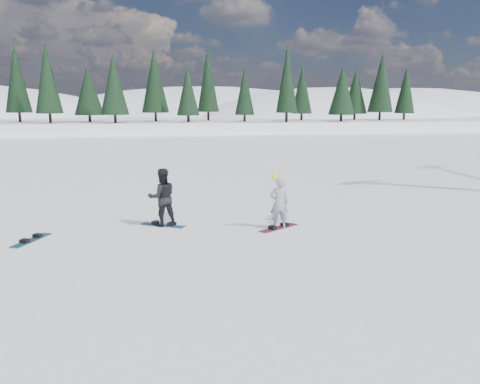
# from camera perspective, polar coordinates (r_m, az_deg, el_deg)

# --- Properties ---
(ground) EXTENTS (420.00, 420.00, 0.00)m
(ground) POSITION_cam_1_polar(r_m,az_deg,el_deg) (12.97, -4.03, -6.58)
(ground) COLOR white
(ground) RESTS_ON ground
(alpine_backdrop) EXTENTS (412.50, 227.00, 53.20)m
(alpine_backdrop) POSITION_cam_1_polar(r_m,az_deg,el_deg) (202.56, -12.92, 5.25)
(alpine_backdrop) COLOR white
(alpine_backdrop) RESTS_ON ground
(snowboarder_woman) EXTENTS (0.59, 0.40, 1.76)m
(snowboarder_woman) POSITION_cam_1_polar(r_m,az_deg,el_deg) (14.58, 4.78, -1.32)
(snowboarder_woman) COLOR gray
(snowboarder_woman) RESTS_ON ground
(snowboarder_man) EXTENTS (1.02, 0.86, 1.86)m
(snowboarder_man) POSITION_cam_1_polar(r_m,az_deg,el_deg) (15.04, -9.46, -0.65)
(snowboarder_man) COLOR black
(snowboarder_man) RESTS_ON ground
(snowboard_woman) EXTENTS (1.42, 1.04, 0.03)m
(snowboard_woman) POSITION_cam_1_polar(r_m,az_deg,el_deg) (14.76, 4.75, -4.39)
(snowboard_woman) COLOR maroon
(snowboard_woman) RESTS_ON ground
(snowboard_man) EXTENTS (1.44, 0.99, 0.03)m
(snowboard_man) POSITION_cam_1_polar(r_m,az_deg,el_deg) (15.24, -9.36, -4.02)
(snowboard_man) COLOR #1C609E
(snowboard_man) RESTS_ON ground
(snowboard_loose_a) EXTENTS (0.85, 1.49, 0.03)m
(snowboard_loose_a) POSITION_cam_1_polar(r_m,az_deg,el_deg) (14.67, -24.09, -5.40)
(snowboard_loose_a) COLOR #155878
(snowboard_loose_a) RESTS_ON ground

